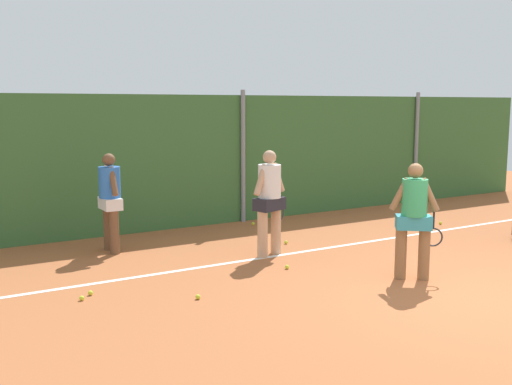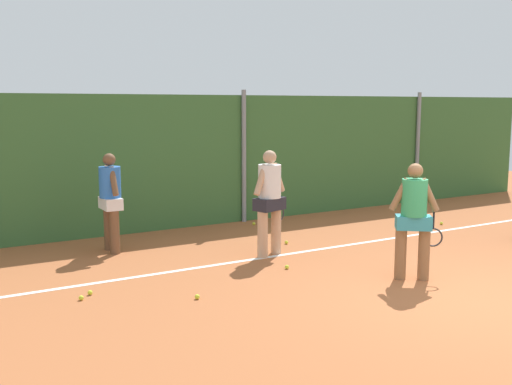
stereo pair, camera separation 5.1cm
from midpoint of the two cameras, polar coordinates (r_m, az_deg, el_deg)
ground_plane at (r=9.85m, az=11.70°, el=-6.91°), size 27.85×27.85×0.00m
hedge_fence_backdrop at (r=13.25m, az=-1.42°, el=3.24°), size 18.10×0.25×2.76m
fence_post_center at (r=13.10m, az=-1.04°, el=3.42°), size 0.10×0.10×2.87m
fence_post_right at (r=16.31m, az=15.16°, el=4.11°), size 0.10×0.10×2.87m
court_baseline_paint at (r=10.89m, az=6.69°, el=-5.29°), size 13.23×0.10×0.01m
player_foreground_near at (r=9.06m, az=14.91°, el=-2.09°), size 0.69×0.54×1.72m
player_midcourt at (r=10.15m, az=1.44°, el=-0.44°), size 0.78×0.45×1.80m
player_backcourt_far at (r=10.72m, az=-13.51°, el=-0.41°), size 0.37×0.73×1.73m
tennis_ball_0 at (r=11.17m, az=3.03°, el=-4.75°), size 0.07×0.07×0.07m
tennis_ball_2 at (r=8.36m, az=-16.08°, el=-9.58°), size 0.07×0.07×0.07m
tennis_ball_3 at (r=8.55m, az=-15.30°, el=-9.15°), size 0.07×0.07×0.07m
tennis_ball_4 at (r=12.88m, az=-0.09°, el=-2.97°), size 0.07×0.07×0.07m
tennis_ball_5 at (r=13.53m, az=17.28°, el=-2.80°), size 0.07×0.07×0.07m
tennis_ball_6 at (r=8.13m, az=-5.42°, el=-9.82°), size 0.07×0.07×0.07m
tennis_ball_7 at (r=9.52m, az=3.10°, el=-7.07°), size 0.07×0.07×0.07m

